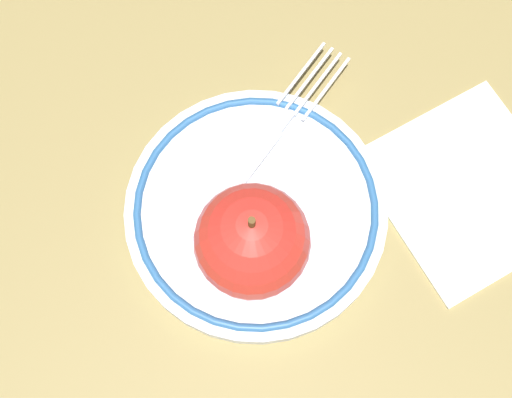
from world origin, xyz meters
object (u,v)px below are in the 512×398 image
object	(u,v)px
fork	(265,145)
plate	(256,211)
apple_red_whole	(252,241)
napkin_folded	(469,189)

from	to	relation	value
fork	plate	bearing A→B (deg)	-152.75
apple_red_whole	fork	xyz separation A→B (m)	(-0.08, 0.05, -0.04)
plate	fork	bearing A→B (deg)	146.32
plate	napkin_folded	xyz separation A→B (m)	(0.05, 0.16, -0.01)
apple_red_whole	napkin_folded	size ratio (longest dim) A/B	0.64
plate	napkin_folded	bearing A→B (deg)	71.25
apple_red_whole	fork	bearing A→B (deg)	148.04
plate	napkin_folded	distance (m)	0.17
apple_red_whole	fork	world-z (taller)	apple_red_whole
apple_red_whole	fork	size ratio (longest dim) A/B	0.52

